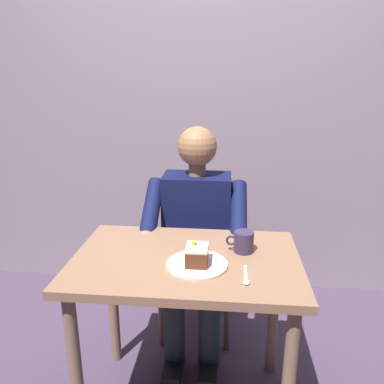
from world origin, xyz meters
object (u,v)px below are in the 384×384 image
object	(u,v)px
cake_slice	(197,255)
coffee_cup	(243,241)
dessert_spoon	(246,278)
dining_table	(186,282)
chair	(198,247)
seated_person	(196,237)

from	to	relation	value
cake_slice	coffee_cup	distance (m)	0.23
dessert_spoon	dining_table	bearing A→B (deg)	-32.13
chair	dessert_spoon	size ratio (longest dim) A/B	6.23
chair	dining_table	bearing A→B (deg)	90.00
dining_table	coffee_cup	xyz separation A→B (m)	(-0.23, -0.08, 0.16)
seated_person	coffee_cup	size ratio (longest dim) A/B	10.30
seated_person	cake_slice	distance (m)	0.55
cake_slice	dessert_spoon	xyz separation A→B (m)	(-0.19, 0.08, -0.04)
chair	dessert_spoon	world-z (taller)	chair
dining_table	chair	xyz separation A→B (m)	(0.00, -0.63, -0.14)
coffee_cup	dessert_spoon	bearing A→B (deg)	90.93
chair	coffee_cup	distance (m)	0.68
seated_person	cake_slice	bearing A→B (deg)	95.47
seated_person	dessert_spoon	distance (m)	0.67
dining_table	cake_slice	bearing A→B (deg)	127.69
coffee_cup	chair	bearing A→B (deg)	-67.16
chair	seated_person	size ratio (longest dim) A/B	0.74
chair	cake_slice	bearing A→B (deg)	94.12
chair	coffee_cup	xyz separation A→B (m)	(-0.23, 0.56, 0.30)
seated_person	dessert_spoon	xyz separation A→B (m)	(-0.24, 0.61, 0.12)
chair	seated_person	xyz separation A→B (m)	(-0.00, 0.17, 0.14)
cake_slice	coffee_cup	xyz separation A→B (m)	(-0.18, -0.14, 0.00)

